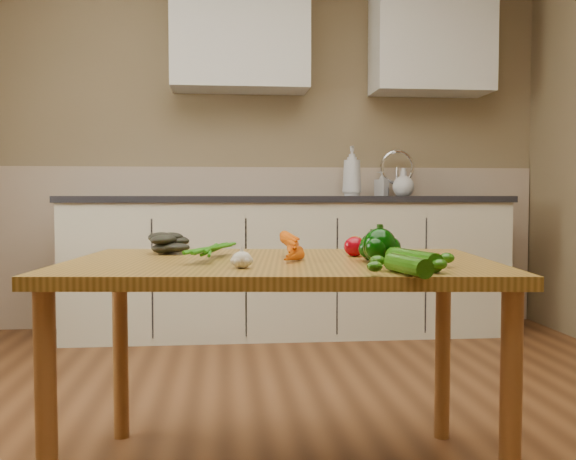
# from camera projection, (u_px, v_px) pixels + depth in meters

# --- Properties ---
(room) EXTENTS (4.04, 5.04, 2.64)m
(room) POSITION_uv_depth(u_px,v_px,m) (287.00, 92.00, 2.14)
(room) COLOR brown
(room) RESTS_ON ground
(counter_run) EXTENTS (2.84, 0.64, 1.14)m
(counter_run) POSITION_uv_depth(u_px,v_px,m) (289.00, 263.00, 4.21)
(counter_run) COLOR beige
(counter_run) RESTS_ON ground
(upper_cabinets) EXTENTS (2.15, 0.35, 0.70)m
(upper_cabinets) POSITION_uv_depth(u_px,v_px,m) (331.00, 39.00, 4.29)
(upper_cabinets) COLOR silver
(upper_cabinets) RESTS_ON room
(table) EXTENTS (1.38, 0.97, 0.70)m
(table) POSITION_uv_depth(u_px,v_px,m) (280.00, 285.00, 1.99)
(table) COLOR olive
(table) RESTS_ON ground
(soap_bottle_a) EXTENTS (0.14, 0.15, 0.33)m
(soap_bottle_a) POSITION_uv_depth(u_px,v_px,m) (352.00, 171.00, 4.28)
(soap_bottle_a) COLOR silver
(soap_bottle_a) RESTS_ON counter_run
(soap_bottle_b) EXTENTS (0.11, 0.11, 0.17)m
(soap_bottle_b) POSITION_uv_depth(u_px,v_px,m) (382.00, 184.00, 4.42)
(soap_bottle_b) COLOR silver
(soap_bottle_b) RESTS_ON counter_run
(soap_bottle_c) EXTENTS (0.21, 0.21, 0.19)m
(soap_bottle_c) POSITION_uv_depth(u_px,v_px,m) (403.00, 182.00, 4.34)
(soap_bottle_c) COLOR silver
(soap_bottle_c) RESTS_ON counter_run
(carrot_bunch) EXTENTS (0.26, 0.21, 0.07)m
(carrot_bunch) POSITION_uv_depth(u_px,v_px,m) (265.00, 249.00, 2.01)
(carrot_bunch) COLOR #D45205
(carrot_bunch) RESTS_ON table
(leafy_greens) EXTENTS (0.19, 0.17, 0.09)m
(leafy_greens) POSITION_uv_depth(u_px,v_px,m) (166.00, 240.00, 2.21)
(leafy_greens) COLOR black
(leafy_greens) RESTS_ON table
(garlic_bulb) EXTENTS (0.06, 0.06, 0.05)m
(garlic_bulb) POSITION_uv_depth(u_px,v_px,m) (242.00, 260.00, 1.76)
(garlic_bulb) COLOR silver
(garlic_bulb) RESTS_ON table
(pepper_a) EXTENTS (0.08, 0.08, 0.08)m
(pepper_a) POSITION_uv_depth(u_px,v_px,m) (373.00, 247.00, 1.96)
(pepper_a) COLOR #033202
(pepper_a) RESTS_ON table
(pepper_b) EXTENTS (0.09, 0.09, 0.09)m
(pepper_b) POSITION_uv_depth(u_px,v_px,m) (381.00, 245.00, 1.97)
(pepper_b) COLOR #033202
(pepper_b) RESTS_ON table
(pepper_c) EXTENTS (0.10, 0.10, 0.10)m
(pepper_c) POSITION_uv_depth(u_px,v_px,m) (380.00, 246.00, 1.90)
(pepper_c) COLOR #033202
(pepper_c) RESTS_ON table
(tomato_a) EXTENTS (0.07, 0.07, 0.06)m
(tomato_a) POSITION_uv_depth(u_px,v_px,m) (354.00, 247.00, 2.11)
(tomato_a) COLOR #97020F
(tomato_a) RESTS_ON table
(tomato_b) EXTENTS (0.07, 0.07, 0.06)m
(tomato_b) POSITION_uv_depth(u_px,v_px,m) (355.00, 245.00, 2.19)
(tomato_b) COLOR #BD4F04
(tomato_b) RESTS_ON table
(tomato_c) EXTENTS (0.07, 0.07, 0.07)m
(tomato_c) POSITION_uv_depth(u_px,v_px,m) (387.00, 245.00, 2.16)
(tomato_c) COLOR #BD4F04
(tomato_c) RESTS_ON table
(zucchini_a) EXTENTS (0.11, 0.22, 0.05)m
(zucchini_a) POSITION_uv_depth(u_px,v_px,m) (413.00, 259.00, 1.75)
(zucchini_a) COLOR #184C08
(zucchini_a) RESTS_ON table
(zucchini_b) EXTENTS (0.08, 0.19, 0.05)m
(zucchini_b) POSITION_uv_depth(u_px,v_px,m) (408.00, 265.00, 1.61)
(zucchini_b) COLOR #184C08
(zucchini_b) RESTS_ON table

